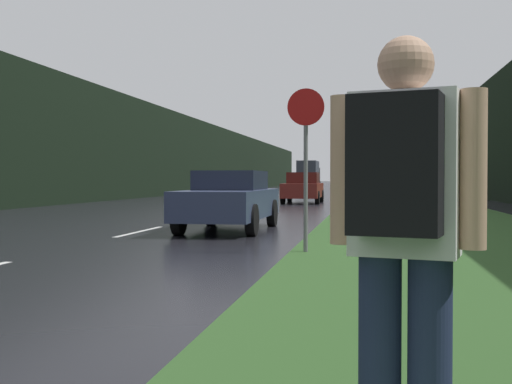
{
  "coord_description": "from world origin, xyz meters",
  "views": [
    {
      "loc": [
        5.23,
        1.23,
        1.23
      ],
      "look_at": [
        2.65,
        15.89,
        0.92
      ],
      "focal_mm": 45.0,
      "sensor_mm": 36.0,
      "label": 1
    }
  ],
  "objects": [
    {
      "name": "grass_verge",
      "position": [
        6.94,
        40.0,
        0.01
      ],
      "size": [
        6.0,
        240.0,
        0.02
      ],
      "primitive_type": "cube",
      "color": "#2D5123",
      "rests_on": "ground_plane"
    },
    {
      "name": "lane_stripe_c",
      "position": [
        0.0,
        15.38,
        0.0
      ],
      "size": [
        0.12,
        3.0,
        0.01
      ],
      "primitive_type": "cube",
      "color": "silver",
      "rests_on": "ground_plane"
    },
    {
      "name": "lane_stripe_d",
      "position": [
        0.0,
        22.38,
        0.0
      ],
      "size": [
        0.12,
        3.0,
        0.01
      ],
      "primitive_type": "cube",
      "color": "silver",
      "rests_on": "ground_plane"
    },
    {
      "name": "lane_stripe_e",
      "position": [
        0.0,
        29.38,
        0.0
      ],
      "size": [
        0.12,
        3.0,
        0.01
      ],
      "primitive_type": "cube",
      "color": "silver",
      "rests_on": "ground_plane"
    },
    {
      "name": "treeline_far_side",
      "position": [
        -9.94,
        50.0,
        3.11
      ],
      "size": [
        2.0,
        140.0,
        6.23
      ],
      "primitive_type": "cube",
      "color": "black",
      "rests_on": "ground_plane"
    },
    {
      "name": "treeline_near_side",
      "position": [
        12.94,
        50.0,
        3.45
      ],
      "size": [
        2.0,
        140.0,
        6.9
      ],
      "primitive_type": "cube",
      "color": "black",
      "rests_on": "ground_plane"
    },
    {
      "name": "stop_sign",
      "position": [
        4.21,
        11.79,
        1.62
      ],
      "size": [
        0.61,
        0.07,
        2.72
      ],
      "color": "slate",
      "rests_on": "ground_plane"
    },
    {
      "name": "hitchhiker_with_backpack",
      "position": [
        5.37,
        3.86,
        1.04
      ],
      "size": [
        0.61,
        0.5,
        1.81
      ],
      "rotation": [
        0.0,
        0.0,
        -0.24
      ],
      "color": "#1E2847",
      "rests_on": "ground_plane"
    },
    {
      "name": "car_passing_near",
      "position": [
        1.97,
        16.13,
        0.73
      ],
      "size": [
        1.82,
        4.67,
        1.42
      ],
      "rotation": [
        0.0,
        0.0,
        3.14
      ],
      "color": "#2D3856",
      "rests_on": "ground_plane"
    },
    {
      "name": "car_passing_far",
      "position": [
        1.97,
        33.36,
        0.76
      ],
      "size": [
        1.87,
        4.37,
        1.54
      ],
      "rotation": [
        0.0,
        0.0,
        3.14
      ],
      "color": "maroon",
      "rests_on": "ground_plane"
    },
    {
      "name": "delivery_truck",
      "position": [
        -1.97,
        79.11,
        1.76
      ],
      "size": [
        2.44,
        7.61,
        3.34
      ],
      "color": "black",
      "rests_on": "ground_plane"
    }
  ]
}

